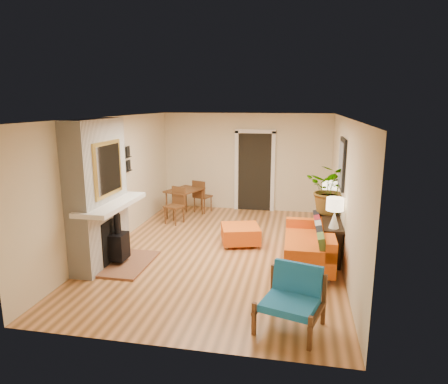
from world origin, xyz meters
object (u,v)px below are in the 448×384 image
(console_table, at_px, (330,224))
(houseplant, at_px, (331,189))
(dining_table, at_px, (187,195))
(lamp_near, at_px, (335,209))
(ottoman, at_px, (240,234))
(blue_chair, at_px, (293,295))
(lamp_far, at_px, (329,191))
(sofa, at_px, (312,244))

(console_table, distance_m, houseplant, 0.68)
(dining_table, bearing_deg, console_table, -28.68)
(lamp_near, distance_m, houseplant, 0.96)
(ottoman, relative_size, lamp_near, 1.72)
(console_table, distance_m, lamp_near, 0.87)
(lamp_near, bearing_deg, blue_chair, -107.20)
(ottoman, relative_size, console_table, 0.50)
(dining_table, bearing_deg, blue_chair, -59.21)
(dining_table, height_order, lamp_near, lamp_near)
(blue_chair, distance_m, houseplant, 3.18)
(blue_chair, xyz_separation_m, houseplant, (0.63, 3.02, 0.79))
(lamp_far, distance_m, houseplant, 0.56)
(sofa, height_order, console_table, sofa)
(ottoman, xyz_separation_m, console_table, (1.78, -0.15, 0.36))
(ottoman, distance_m, houseplant, 2.03)
(blue_chair, height_order, dining_table, dining_table)
(dining_table, xyz_separation_m, lamp_far, (3.42, -1.11, 0.49))
(sofa, relative_size, lamp_near, 3.64)
(sofa, relative_size, console_table, 1.06)
(console_table, relative_size, lamp_far, 3.43)
(console_table, bearing_deg, dining_table, 151.32)
(console_table, height_order, lamp_far, lamp_far)
(ottoman, bearing_deg, lamp_far, 19.18)
(blue_chair, height_order, lamp_far, lamp_far)
(sofa, bearing_deg, ottoman, 154.03)
(console_table, bearing_deg, ottoman, 175.32)
(dining_table, bearing_deg, lamp_near, -37.18)
(blue_chair, xyz_separation_m, dining_table, (-2.78, 4.67, 0.14))
(console_table, xyz_separation_m, lamp_far, (0.00, 0.76, 0.49))
(blue_chair, height_order, console_table, blue_chair)
(blue_chair, relative_size, dining_table, 0.57)
(sofa, xyz_separation_m, blue_chair, (-0.30, -2.24, 0.09))
(lamp_near, height_order, lamp_far, same)
(blue_chair, relative_size, houseplant, 0.96)
(sofa, height_order, blue_chair, blue_chair)
(ottoman, distance_m, blue_chair, 3.16)
(sofa, height_order, lamp_near, lamp_near)
(lamp_far, bearing_deg, console_table, -90.00)
(lamp_near, xyz_separation_m, houseplant, (-0.01, 0.95, 0.16))
(ottoman, bearing_deg, console_table, -4.68)
(blue_chair, bearing_deg, lamp_far, 79.78)
(blue_chair, relative_size, lamp_far, 1.74)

